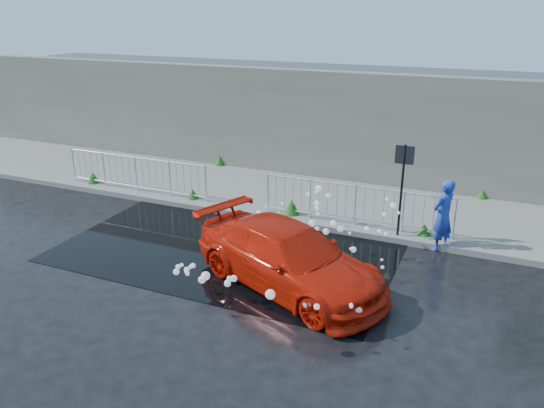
{
  "coord_description": "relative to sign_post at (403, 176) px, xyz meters",
  "views": [
    {
      "loc": [
        6.18,
        -9.44,
        5.59
      ],
      "look_at": [
        1.29,
        1.82,
        1.0
      ],
      "focal_mm": 35.0,
      "sensor_mm": 36.0,
      "label": 1
    }
  ],
  "objects": [
    {
      "name": "curb",
      "position": [
        -4.2,
        -0.1,
        -1.64
      ],
      "size": [
        30.0,
        0.25,
        0.16
      ],
      "primitive_type": "cube",
      "color": "slate",
      "rests_on": "ground"
    },
    {
      "name": "weeds",
      "position": [
        -4.58,
        1.34,
        -1.4
      ],
      "size": [
        12.17,
        3.93,
        0.44
      ],
      "color": "#144B17",
      "rests_on": "pavement"
    },
    {
      "name": "railing_left",
      "position": [
        -8.2,
        0.25,
        -0.99
      ],
      "size": [
        5.05,
        0.05,
        1.1
      ],
      "color": "silver",
      "rests_on": "pavement"
    },
    {
      "name": "retaining_wall",
      "position": [
        -4.2,
        4.1,
        0.18
      ],
      "size": [
        30.0,
        0.6,
        3.5
      ],
      "primitive_type": "cube",
      "color": "#5E5B4F",
      "rests_on": "pavement"
    },
    {
      "name": "sign_post",
      "position": [
        0.0,
        0.0,
        0.0
      ],
      "size": [
        0.45,
        0.06,
        2.5
      ],
      "color": "black",
      "rests_on": "ground"
    },
    {
      "name": "person",
      "position": [
        1.04,
        -0.1,
        -0.83
      ],
      "size": [
        0.7,
        0.78,
        1.79
      ],
      "primitive_type": "imported",
      "rotation": [
        0.0,
        0.0,
        -2.11
      ],
      "color": "#233DAF",
      "rests_on": "ground"
    },
    {
      "name": "red_car",
      "position": [
        -1.67,
        -3.25,
        -1.06
      ],
      "size": [
        4.94,
        3.48,
        1.33
      ],
      "primitive_type": "imported",
      "rotation": [
        0.0,
        0.0,
        1.18
      ],
      "color": "red",
      "rests_on": "ground"
    },
    {
      "name": "railing_right",
      "position": [
        -1.2,
        0.25,
        -0.99
      ],
      "size": [
        5.05,
        0.05,
        1.1
      ],
      "color": "silver",
      "rests_on": "pavement"
    },
    {
      "name": "ground",
      "position": [
        -4.2,
        -3.1,
        -1.72
      ],
      "size": [
        90.0,
        90.0,
        0.0
      ],
      "primitive_type": "plane",
      "color": "black",
      "rests_on": "ground"
    },
    {
      "name": "puddle",
      "position": [
        -3.7,
        -2.1,
        -1.72
      ],
      "size": [
        8.0,
        5.0,
        0.01
      ],
      "primitive_type": "cube",
      "color": "black",
      "rests_on": "ground"
    },
    {
      "name": "pavement",
      "position": [
        -4.2,
        1.9,
        -1.65
      ],
      "size": [
        30.0,
        4.0,
        0.15
      ],
      "primitive_type": "cube",
      "color": "slate",
      "rests_on": "ground"
    },
    {
      "name": "water_spray",
      "position": [
        -1.88,
        -2.54,
        -1.1
      ],
      "size": [
        3.73,
        5.68,
        1.09
      ],
      "color": "white",
      "rests_on": "ground"
    }
  ]
}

